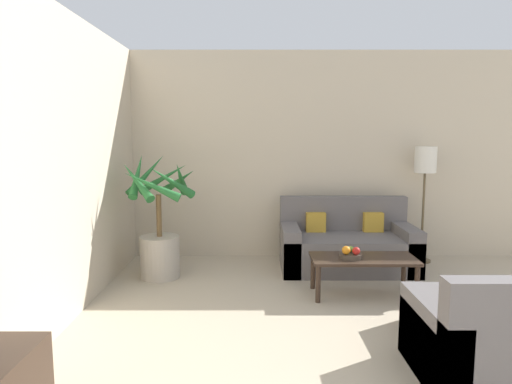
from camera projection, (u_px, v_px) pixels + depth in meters
wall_back at (361, 156)px, 6.01m from camera, size 7.63×0.06×2.70m
potted_palm at (159, 230)px, 5.16m from camera, size 0.88×0.89×1.43m
sofa_loveseat at (346, 246)px, 5.54m from camera, size 1.59×0.85×0.85m
floor_lamp at (425, 168)px, 5.73m from camera, size 0.27×0.27×1.48m
coffee_table at (363, 262)px, 4.61m from camera, size 1.05×0.49×0.40m
fruit_bowl at (350, 256)px, 4.57m from camera, size 0.23×0.23×0.05m
apple_red at (356, 251)px, 4.51m from camera, size 0.08×0.08×0.08m
apple_green at (351, 249)px, 4.61m from camera, size 0.06×0.06×0.06m
orange_fruit at (346, 250)px, 4.53m from camera, size 0.09×0.09×0.09m
armchair at (487, 343)px, 2.99m from camera, size 0.87×0.86×0.81m
ottoman at (448, 312)px, 3.77m from camera, size 0.63×0.50×0.35m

